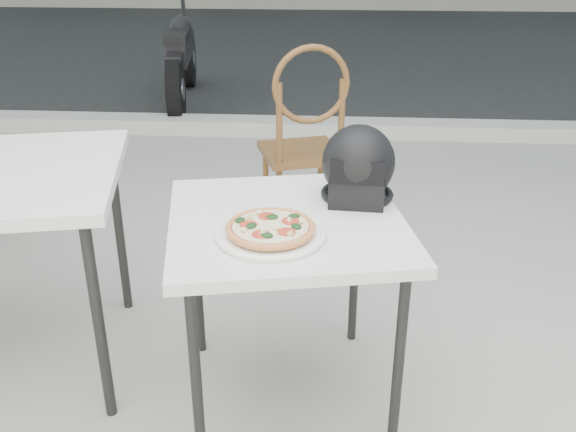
# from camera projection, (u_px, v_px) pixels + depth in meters

# --- Properties ---
(ground) EXTENTS (80.00, 80.00, 0.00)m
(ground) POSITION_uv_depth(u_px,v_px,m) (301.00, 363.00, 2.56)
(ground) COLOR #9A9892
(ground) RESTS_ON ground
(street_asphalt) EXTENTS (30.00, 8.00, 0.00)m
(street_asphalt) POSITION_uv_depth(u_px,v_px,m) (326.00, 47.00, 8.89)
(street_asphalt) COLOR black
(street_asphalt) RESTS_ON ground
(curb) EXTENTS (30.00, 0.25, 0.12)m
(curb) POSITION_uv_depth(u_px,v_px,m) (319.00, 127.00, 5.25)
(curb) COLOR #ADABA2
(curb) RESTS_ON ground
(cafe_table_main) EXTENTS (0.89, 0.89, 0.72)m
(cafe_table_main) POSITION_uv_depth(u_px,v_px,m) (287.00, 236.00, 2.12)
(cafe_table_main) COLOR white
(cafe_table_main) RESTS_ON ground
(plate) EXTENTS (0.40, 0.40, 0.02)m
(plate) POSITION_uv_depth(u_px,v_px,m) (271.00, 234.00, 1.96)
(plate) COLOR white
(plate) RESTS_ON cafe_table_main
(pizza) EXTENTS (0.36, 0.36, 0.03)m
(pizza) POSITION_uv_depth(u_px,v_px,m) (271.00, 228.00, 1.95)
(pizza) COLOR #CD834B
(pizza) RESTS_ON plate
(helmet) EXTENTS (0.27, 0.28, 0.26)m
(helmet) POSITION_uv_depth(u_px,v_px,m) (358.00, 167.00, 2.19)
(helmet) COLOR black
(helmet) RESTS_ON cafe_table_main
(cafe_chair_main) EXTENTS (0.52, 0.52, 1.07)m
(cafe_chair_main) POSITION_uv_depth(u_px,v_px,m) (305.00, 133.00, 3.35)
(cafe_chair_main) COLOR brown
(cafe_chair_main) RESTS_ON ground
(motorcycle) EXTENTS (0.50, 1.91, 0.95)m
(motorcycle) POSITION_uv_depth(u_px,v_px,m) (182.00, 59.00, 6.02)
(motorcycle) COLOR black
(motorcycle) RESTS_ON street_asphalt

